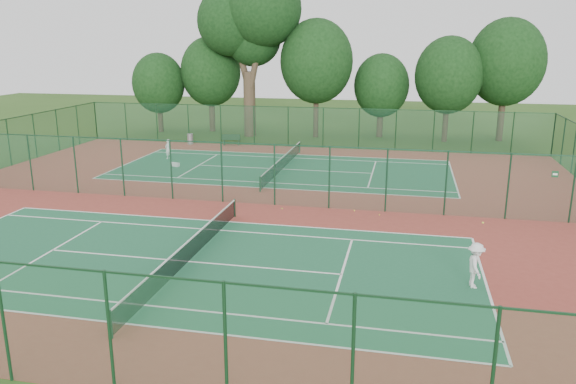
% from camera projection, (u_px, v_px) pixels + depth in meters
% --- Properties ---
extents(ground, '(120.00, 120.00, 0.00)m').
position_uv_depth(ground, '(249.00, 203.00, 31.97)').
color(ground, '#2A4D18').
rests_on(ground, ground).
extents(red_pad, '(40.00, 36.00, 0.01)m').
position_uv_depth(red_pad, '(249.00, 203.00, 31.96)').
color(red_pad, maroon).
rests_on(red_pad, ground).
extents(court_near, '(23.77, 10.97, 0.01)m').
position_uv_depth(court_near, '(189.00, 262.00, 23.46)').
color(court_near, '#1D5E3B').
rests_on(court_near, red_pad).
extents(court_far, '(23.77, 10.97, 0.01)m').
position_uv_depth(court_far, '(283.00, 169.00, 40.46)').
color(court_far, '#1B5736').
rests_on(court_far, red_pad).
extents(fence_north, '(40.00, 0.09, 3.50)m').
position_uv_depth(fence_north, '(306.00, 127.00, 48.51)').
color(fence_north, '#17462D').
rests_on(fence_north, ground).
extents(fence_south, '(40.00, 0.09, 3.50)m').
position_uv_depth(fence_south, '(55.00, 328.00, 14.51)').
color(fence_south, '#1C552F').
rests_on(fence_south, ground).
extents(fence_divider, '(40.00, 0.09, 3.50)m').
position_uv_depth(fence_divider, '(248.00, 173.00, 31.51)').
color(fence_divider, '#1B5134').
rests_on(fence_divider, ground).
extents(tennis_net_near, '(0.10, 12.90, 0.97)m').
position_uv_depth(tennis_net_near, '(189.00, 250.00, 23.32)').
color(tennis_net_near, '#133420').
rests_on(tennis_net_near, ground).
extents(tennis_net_far, '(0.10, 12.90, 0.97)m').
position_uv_depth(tennis_net_far, '(283.00, 162.00, 40.32)').
color(tennis_net_far, '#143921').
rests_on(tennis_net_far, ground).
extents(player_near, '(0.78, 1.19, 1.74)m').
position_uv_depth(player_near, '(475.00, 265.00, 20.82)').
color(player_near, white).
rests_on(player_near, court_near).
extents(player_far, '(0.54, 0.65, 1.52)m').
position_uv_depth(player_far, '(168.00, 149.00, 43.92)').
color(player_far, white).
rests_on(player_far, court_far).
extents(trash_bin, '(0.60, 0.60, 0.93)m').
position_uv_depth(trash_bin, '(190.00, 139.00, 50.31)').
color(trash_bin, gray).
rests_on(trash_bin, red_pad).
extents(bench, '(1.68, 0.78, 1.00)m').
position_uv_depth(bench, '(231.00, 139.00, 49.70)').
color(bench, black).
rests_on(bench, red_pad).
extents(kit_bag, '(0.77, 0.51, 0.27)m').
position_uv_depth(kit_bag, '(175.00, 164.00, 41.39)').
color(kit_bag, silver).
rests_on(kit_bag, red_pad).
extents(stray_ball_a, '(0.07, 0.07, 0.07)m').
position_uv_depth(stray_ball_a, '(380.00, 215.00, 29.73)').
color(stray_ball_a, gold).
rests_on(stray_ball_a, red_pad).
extents(stray_ball_b, '(0.08, 0.08, 0.08)m').
position_uv_depth(stray_ball_b, '(354.00, 211.00, 30.44)').
color(stray_ball_b, yellow).
rests_on(stray_ball_b, red_pad).
extents(stray_ball_c, '(0.07, 0.07, 0.07)m').
position_uv_depth(stray_ball_c, '(282.00, 208.00, 30.83)').
color(stray_ball_c, '#AEC12C').
rests_on(stray_ball_c, red_pad).
extents(big_tree, '(9.98, 7.31, 15.33)m').
position_uv_depth(big_tree, '(250.00, 20.00, 52.15)').
color(big_tree, '#3D2F21').
rests_on(big_tree, ground).
extents(evergreen_row, '(39.00, 5.00, 12.00)m').
position_uv_depth(evergreen_row, '(322.00, 136.00, 54.76)').
color(evergreen_row, black).
rests_on(evergreen_row, ground).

